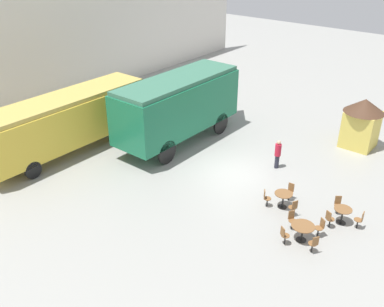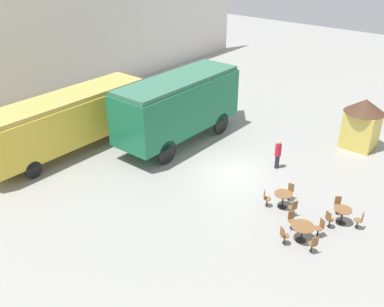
{
  "view_description": "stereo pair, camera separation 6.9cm",
  "coord_description": "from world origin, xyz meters",
  "px_view_note": "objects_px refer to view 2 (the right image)",
  "views": [
    {
      "loc": [
        -16.79,
        -11.03,
        11.62
      ],
      "look_at": [
        -2.0,
        1.0,
        1.6
      ],
      "focal_mm": 40.0,
      "sensor_mm": 36.0,
      "label": 1
    },
    {
      "loc": [
        -16.74,
        -11.08,
        11.62
      ],
      "look_at": [
        -2.0,
        1.0,
        1.6
      ],
      "focal_mm": 40.0,
      "sensor_mm": 36.0,
      "label": 2
    }
  ],
  "objects_px": {
    "cafe_table_far": "(343,213)",
    "ticket_kiosk": "(363,121)",
    "passenger_coach_vintage": "(66,119)",
    "cafe_table_near": "(302,229)",
    "visitor_person": "(278,153)",
    "cafe_chair_0": "(313,243)",
    "cafe_table_mid": "(283,197)",
    "streamlined_locomotive": "(187,100)"
  },
  "relations": [
    {
      "from": "cafe_table_far",
      "to": "ticket_kiosk",
      "type": "height_order",
      "value": "ticket_kiosk"
    },
    {
      "from": "passenger_coach_vintage",
      "to": "cafe_table_near",
      "type": "distance_m",
      "value": 14.53
    },
    {
      "from": "cafe_table_near",
      "to": "visitor_person",
      "type": "bearing_deg",
      "value": 38.82
    },
    {
      "from": "cafe_chair_0",
      "to": "visitor_person",
      "type": "relative_size",
      "value": 0.53
    },
    {
      "from": "cafe_table_near",
      "to": "cafe_table_mid",
      "type": "height_order",
      "value": "cafe_table_mid"
    },
    {
      "from": "cafe_table_far",
      "to": "visitor_person",
      "type": "bearing_deg",
      "value": 61.05
    },
    {
      "from": "streamlined_locomotive",
      "to": "visitor_person",
      "type": "bearing_deg",
      "value": -89.32
    },
    {
      "from": "streamlined_locomotive",
      "to": "cafe_table_mid",
      "type": "relative_size",
      "value": 12.35
    },
    {
      "from": "streamlined_locomotive",
      "to": "cafe_table_far",
      "type": "relative_size",
      "value": 13.33
    },
    {
      "from": "cafe_table_far",
      "to": "streamlined_locomotive",
      "type": "bearing_deg",
      "value": 77.11
    },
    {
      "from": "visitor_person",
      "to": "ticket_kiosk",
      "type": "xyz_separation_m",
      "value": [
        5.44,
        -2.48,
        0.77
      ]
    },
    {
      "from": "cafe_table_far",
      "to": "cafe_chair_0",
      "type": "bearing_deg",
      "value": 177.86
    },
    {
      "from": "cafe_table_far",
      "to": "cafe_chair_0",
      "type": "height_order",
      "value": "cafe_chair_0"
    },
    {
      "from": "passenger_coach_vintage",
      "to": "cafe_table_far",
      "type": "xyz_separation_m",
      "value": [
        3.26,
        -15.26,
        -1.39
      ]
    },
    {
      "from": "streamlined_locomotive",
      "to": "cafe_table_near",
      "type": "height_order",
      "value": "streamlined_locomotive"
    },
    {
      "from": "passenger_coach_vintage",
      "to": "streamlined_locomotive",
      "type": "height_order",
      "value": "streamlined_locomotive"
    },
    {
      "from": "passenger_coach_vintage",
      "to": "visitor_person",
      "type": "distance_m",
      "value": 12.12
    },
    {
      "from": "cafe_table_mid",
      "to": "visitor_person",
      "type": "xyz_separation_m",
      "value": [
        3.16,
        2.08,
        0.3
      ]
    },
    {
      "from": "ticket_kiosk",
      "to": "passenger_coach_vintage",
      "type": "bearing_deg",
      "value": 130.95
    },
    {
      "from": "streamlined_locomotive",
      "to": "visitor_person",
      "type": "xyz_separation_m",
      "value": [
        0.08,
        -6.34,
        -1.53
      ]
    },
    {
      "from": "passenger_coach_vintage",
      "to": "streamlined_locomotive",
      "type": "distance_m",
      "value": 7.18
    },
    {
      "from": "cafe_table_mid",
      "to": "cafe_chair_0",
      "type": "relative_size",
      "value": 0.97
    },
    {
      "from": "cafe_table_near",
      "to": "ticket_kiosk",
      "type": "distance_m",
      "value": 10.41
    },
    {
      "from": "cafe_table_far",
      "to": "ticket_kiosk",
      "type": "xyz_separation_m",
      "value": [
        8.04,
        2.23,
        1.1
      ]
    },
    {
      "from": "cafe_table_mid",
      "to": "cafe_chair_0",
      "type": "height_order",
      "value": "cafe_chair_0"
    },
    {
      "from": "ticket_kiosk",
      "to": "cafe_table_mid",
      "type": "bearing_deg",
      "value": 177.38
    },
    {
      "from": "cafe_table_far",
      "to": "ticket_kiosk",
      "type": "bearing_deg",
      "value": 15.49
    },
    {
      "from": "streamlined_locomotive",
      "to": "cafe_table_near",
      "type": "relative_size",
      "value": 10.59
    },
    {
      "from": "cafe_table_far",
      "to": "cafe_chair_0",
      "type": "xyz_separation_m",
      "value": [
        -2.68,
        0.1,
        -0.06
      ]
    },
    {
      "from": "visitor_person",
      "to": "cafe_table_mid",
      "type": "bearing_deg",
      "value": -146.64
    },
    {
      "from": "streamlined_locomotive",
      "to": "ticket_kiosk",
      "type": "bearing_deg",
      "value": -57.95
    },
    {
      "from": "cafe_table_far",
      "to": "visitor_person",
      "type": "relative_size",
      "value": 0.47
    },
    {
      "from": "visitor_person",
      "to": "streamlined_locomotive",
      "type": "bearing_deg",
      "value": 90.68
    },
    {
      "from": "streamlined_locomotive",
      "to": "cafe_table_mid",
      "type": "height_order",
      "value": "streamlined_locomotive"
    },
    {
      "from": "visitor_person",
      "to": "ticket_kiosk",
      "type": "distance_m",
      "value": 6.03
    },
    {
      "from": "cafe_table_mid",
      "to": "cafe_table_far",
      "type": "bearing_deg",
      "value": -77.96
    },
    {
      "from": "cafe_table_near",
      "to": "cafe_table_far",
      "type": "xyz_separation_m",
      "value": [
        2.22,
        -0.83,
        -0.05
      ]
    },
    {
      "from": "cafe_table_near",
      "to": "ticket_kiosk",
      "type": "height_order",
      "value": "ticket_kiosk"
    },
    {
      "from": "streamlined_locomotive",
      "to": "ticket_kiosk",
      "type": "distance_m",
      "value": 10.42
    },
    {
      "from": "cafe_chair_0",
      "to": "visitor_person",
      "type": "height_order",
      "value": "visitor_person"
    },
    {
      "from": "cafe_table_mid",
      "to": "ticket_kiosk",
      "type": "xyz_separation_m",
      "value": [
        8.6,
        -0.39,
        1.08
      ]
    },
    {
      "from": "cafe_chair_0",
      "to": "passenger_coach_vintage",
      "type": "bearing_deg",
      "value": 34.95
    }
  ]
}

